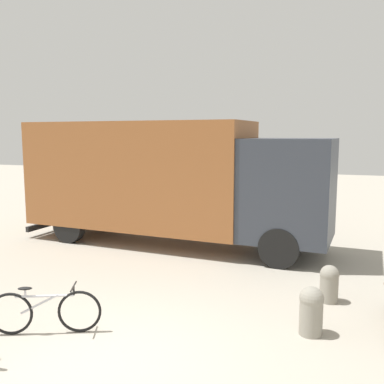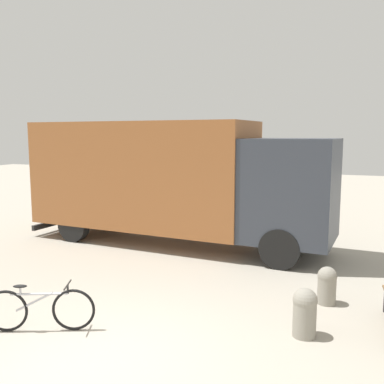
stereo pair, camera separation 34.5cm
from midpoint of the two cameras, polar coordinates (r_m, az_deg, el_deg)
name	(u,v)px [view 2 (the right image)]	position (r m, az deg, el deg)	size (l,w,h in m)	color
ground_plane	(87,365)	(6.34, -12.26, -21.62)	(60.00, 60.00, 0.00)	#A8A091
delivery_truck	(171,178)	(11.92, -2.04, 1.88)	(8.75, 2.77, 3.43)	#99592D
bicycle_middle	(40,309)	(7.31, -18.35, -14.60)	(1.60, 0.75, 0.76)	black
bollard_near_bench	(305,311)	(7.04, 16.21, -14.98)	(0.37, 0.37, 0.77)	gray
bollard_far_bench	(327,284)	(8.40, 18.70, -11.56)	(0.35, 0.35, 0.70)	gray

